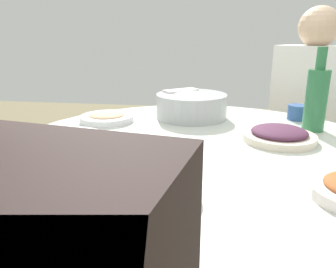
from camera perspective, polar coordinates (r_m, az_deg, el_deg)
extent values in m
cylinder|color=#99999E|center=(1.18, 5.05, -19.50)|extent=(0.13, 0.13, 0.67)
cylinder|color=beige|center=(1.02, 5.56, -3.18)|extent=(1.24, 1.24, 0.03)
cylinder|color=#B2B5BA|center=(1.35, 4.05, 4.86)|extent=(0.29, 0.29, 0.10)
ellipsoid|color=white|center=(1.35, 4.05, 5.06)|extent=(0.23, 0.23, 0.11)
cube|color=white|center=(1.41, 2.24, 7.54)|extent=(0.14, 0.15, 0.01)
cylinder|color=white|center=(0.93, -18.35, -2.78)|extent=(0.27, 0.27, 0.06)
cylinder|color=black|center=(0.93, -18.32, -3.09)|extent=(0.24, 0.24, 0.04)
cylinder|color=silver|center=(0.92, -18.48, -1.50)|extent=(0.21, 0.22, 0.01)
cylinder|color=white|center=(0.69, -2.88, -10.48)|extent=(0.20, 0.20, 0.02)
ellipsoid|color=#AE5D3A|center=(0.69, -2.90, -9.43)|extent=(0.16, 0.16, 0.03)
cylinder|color=silver|center=(1.12, 18.60, -0.55)|extent=(0.23, 0.23, 0.02)
ellipsoid|color=#4D2740|center=(1.11, 18.69, 0.34)|extent=(0.18, 0.18, 0.04)
cylinder|color=silver|center=(1.32, -10.50, 2.69)|extent=(0.21, 0.21, 0.02)
ellipsoid|color=#D3AB83|center=(1.32, -10.53, 3.23)|extent=(0.14, 0.14, 0.03)
cylinder|color=#307748|center=(1.26, 24.19, 5.28)|extent=(0.07, 0.07, 0.21)
cylinder|color=#307748|center=(1.25, 25.00, 11.80)|extent=(0.03, 0.03, 0.08)
cylinder|color=#2F5190|center=(1.42, 21.41, 3.50)|extent=(0.07, 0.07, 0.06)
cylinder|color=brown|center=(1.97, 21.51, -9.92)|extent=(0.31, 0.31, 0.44)
cube|color=#2D333D|center=(1.87, 22.42, -2.26)|extent=(0.46, 0.45, 0.12)
cube|color=white|center=(1.80, 23.45, 6.49)|extent=(0.35, 0.39, 0.46)
sphere|color=beige|center=(1.78, 24.67, 16.50)|extent=(0.19, 0.19, 0.19)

